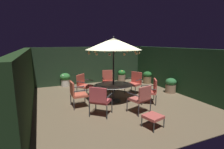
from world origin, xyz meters
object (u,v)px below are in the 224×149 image
patio_chair_east (100,99)px  potted_plant_left_near (65,79)px  patio_chair_northeast (77,93)px  potted_plant_back_center (122,75)px  patio_umbrella (114,44)px  patio_chair_south (151,89)px  patio_chair_north (83,84)px  patio_chair_southeast (141,97)px  patio_dining_table (113,88)px  potted_plant_right_far (171,85)px  potted_plant_back_right (147,77)px  patio_chair_southwest (135,81)px  ottoman_footrest (153,117)px  patio_chair_west (108,80)px  potted_plant_left_far (109,77)px

patio_chair_east → potted_plant_left_near: 4.55m
patio_chair_northeast → potted_plant_back_center: size_ratio=1.38×
patio_umbrella → patio_chair_south: 2.36m
patio_chair_northeast → patio_chair_north: bearing=65.3°
patio_chair_northeast → patio_chair_southeast: 2.40m
patio_chair_east → patio_chair_southeast: bearing=-12.8°
patio_chair_south → patio_chair_east: bearing=-170.3°
potted_plant_back_center → patio_chair_northeast: bearing=-137.0°
patio_dining_table → potted_plant_right_far: size_ratio=2.30×
patio_chair_north → potted_plant_back_right: size_ratio=1.38×
patio_umbrella → patio_chair_east: (-1.00, -1.16, -1.76)m
patio_dining_table → patio_chair_northeast: 1.53m
patio_chair_east → potted_plant_back_center: 5.31m
patio_umbrella → potted_plant_right_far: bearing=0.8°
patio_umbrella → patio_chair_southwest: bearing=24.8°
ottoman_footrest → potted_plant_back_right: size_ratio=0.82×
patio_chair_southeast → patio_chair_southwest: 2.34m
patio_chair_southeast → patio_chair_southwest: size_ratio=0.95×
patio_chair_west → potted_plant_back_center: patio_chair_west is taller
patio_chair_south → ottoman_footrest: bearing=-124.1°
potted_plant_left_near → patio_chair_west: bearing=-45.6°
patio_chair_east → potted_plant_back_center: bearing=55.8°
patio_chair_southwest → potted_plant_left_near: patio_chair_southwest is taller
patio_chair_east → patio_chair_southwest: patio_chair_southwest is taller
patio_dining_table → potted_plant_left_near: potted_plant_left_near is taller
potted_plant_back_center → potted_plant_left_far: (-0.88, -0.08, 0.02)m
potted_plant_back_center → ottoman_footrest: bearing=-107.7°
ottoman_footrest → potted_plant_left_far: size_ratio=0.84×
patio_chair_north → potted_plant_left_near: patio_chair_north is taller
patio_chair_northeast → potted_plant_back_right: 5.17m
patio_chair_west → ottoman_footrest: bearing=-92.8°
patio_chair_north → potted_plant_right_far: (4.04, -1.13, -0.20)m
patio_chair_north → potted_plant_back_right: (4.13, 0.96, -0.20)m
patio_chair_east → patio_chair_southeast: patio_chair_east is taller
patio_umbrella → potted_plant_back_center: 4.29m
patio_chair_north → patio_chair_east: patio_chair_east is taller
potted_plant_left_far → potted_plant_left_near: bearing=175.3°
potted_plant_left_near → potted_plant_back_center: bearing=-2.2°
patio_chair_west → ottoman_footrest: 4.00m
patio_chair_west → potted_plant_back_center: 2.39m
patio_chair_southwest → potted_plant_left_near: bearing=136.5°
patio_chair_west → potted_plant_left_far: patio_chair_west is taller
ottoman_footrest → potted_plant_right_far: 3.86m
potted_plant_left_far → potted_plant_left_near: 2.59m
patio_chair_southeast → potted_plant_back_right: size_ratio=1.36×
ottoman_footrest → patio_chair_southwest: bearing=68.5°
potted_plant_back_right → patio_chair_north: bearing=-166.9°
patio_chair_west → potted_plant_left_far: 1.83m
patio_chair_northeast → potted_plant_back_center: (3.51, 3.28, -0.20)m
potted_plant_left_near → potted_plant_right_far: potted_plant_left_near is taller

